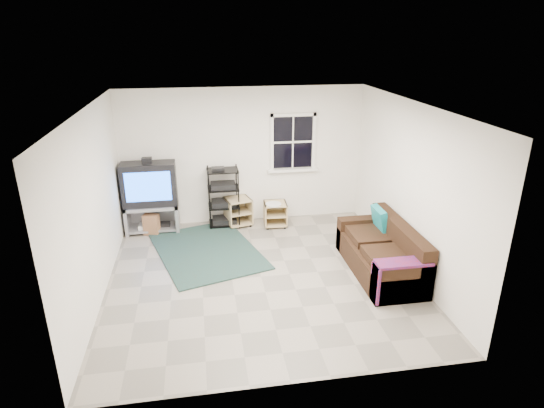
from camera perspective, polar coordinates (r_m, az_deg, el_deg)
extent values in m
plane|color=gray|center=(7.10, -1.38, -9.10)|extent=(4.60, 4.60, 0.00)
plane|color=white|center=(6.21, -1.59, 12.12)|extent=(4.60, 4.60, 0.00)
plane|color=white|center=(8.72, -3.59, 5.98)|extent=(4.60, 0.00, 4.60)
plane|color=white|center=(4.48, 2.68, -9.34)|extent=(4.60, 0.00, 4.60)
plane|color=white|center=(6.65, -21.50, -0.38)|extent=(0.00, 4.60, 4.60)
plane|color=white|center=(7.20, 16.97, 1.80)|extent=(0.00, 4.60, 4.60)
cube|color=black|center=(8.78, 2.61, 7.80)|extent=(0.80, 0.01, 1.02)
cube|color=white|center=(8.66, 2.70, 11.12)|extent=(0.88, 0.06, 0.06)
cube|color=white|center=(8.89, 2.60, 4.30)|extent=(0.98, 0.14, 0.05)
cube|color=white|center=(8.69, -0.03, 7.68)|extent=(0.06, 0.06, 1.10)
cube|color=white|center=(8.86, 5.26, 7.85)|extent=(0.06, 0.06, 1.10)
cube|color=white|center=(8.77, 2.63, 7.78)|extent=(0.78, 0.04, 0.04)
cube|color=gray|center=(8.71, -14.89, -0.22)|extent=(0.97, 0.49, 0.06)
cube|color=gray|center=(8.86, -17.68, -1.82)|extent=(0.06, 0.49, 0.53)
cube|color=gray|center=(8.76, -11.78, -1.49)|extent=(0.06, 0.49, 0.53)
cube|color=gray|center=(8.88, -14.63, -2.85)|extent=(0.85, 0.45, 0.04)
cube|color=gray|center=(9.01, -14.64, -1.12)|extent=(0.97, 0.04, 0.53)
cube|color=silver|center=(8.83, -15.44, -2.64)|extent=(0.29, 0.23, 0.08)
cube|color=black|center=(8.84, -13.28, -2.48)|extent=(0.19, 0.17, 0.06)
cube|color=black|center=(8.57, -15.16, 2.44)|extent=(0.97, 0.41, 0.80)
cube|color=blue|center=(8.37, -15.29, 2.09)|extent=(0.80, 0.01, 0.54)
cube|color=black|center=(8.45, -15.44, 5.31)|extent=(0.17, 0.13, 0.10)
cylinder|color=black|center=(8.50, -7.84, 0.32)|extent=(0.02, 0.02, 1.16)
cylinder|color=black|center=(8.52, -4.20, 0.54)|extent=(0.02, 0.02, 1.16)
cylinder|color=black|center=(8.86, -7.92, 1.19)|extent=(0.02, 0.02, 1.16)
cylinder|color=black|center=(8.88, -4.43, 1.39)|extent=(0.02, 0.02, 1.16)
cube|color=black|center=(8.88, -5.97, -2.33)|extent=(0.58, 0.42, 0.02)
cube|color=black|center=(8.86, -5.98, -1.99)|extent=(0.46, 0.34, 0.10)
cube|color=black|center=(8.75, -6.05, -0.21)|extent=(0.58, 0.42, 0.02)
cube|color=black|center=(8.73, -6.07, 0.14)|extent=(0.46, 0.34, 0.10)
cube|color=black|center=(8.63, -6.14, 1.97)|extent=(0.58, 0.42, 0.02)
cube|color=black|center=(8.61, -6.16, 2.34)|extent=(0.46, 0.34, 0.10)
cube|color=black|center=(8.52, -6.23, 4.21)|extent=(0.58, 0.42, 0.02)
cube|color=tan|center=(8.71, -4.31, 0.60)|extent=(0.55, 0.55, 0.02)
cube|color=tan|center=(8.88, -4.22, -2.25)|extent=(0.55, 0.55, 0.02)
cube|color=tan|center=(8.73, -5.61, -1.05)|extent=(0.13, 0.45, 0.49)
cube|color=tan|center=(8.86, -2.94, -0.63)|extent=(0.13, 0.45, 0.49)
cube|color=tan|center=(8.98, -4.72, -0.36)|extent=(0.41, 0.12, 0.49)
cube|color=tan|center=(8.80, -4.26, -0.96)|extent=(0.51, 0.52, 0.02)
cylinder|color=black|center=(8.69, -4.95, -3.07)|extent=(0.05, 0.05, 0.05)
cylinder|color=black|center=(9.11, -3.52, -1.84)|extent=(0.05, 0.05, 0.05)
cube|color=tan|center=(8.66, 0.42, 0.07)|extent=(0.44, 0.44, 0.02)
cube|color=tan|center=(8.82, 0.41, -2.38)|extent=(0.44, 0.44, 0.02)
cube|color=tan|center=(8.72, -0.91, -1.23)|extent=(0.04, 0.42, 0.42)
cube|color=tan|center=(8.76, 1.72, -1.11)|extent=(0.04, 0.42, 0.42)
cube|color=tan|center=(8.93, 0.26, -0.68)|extent=(0.38, 0.04, 0.42)
cube|color=tan|center=(8.75, 0.41, -1.27)|extent=(0.41, 0.42, 0.02)
cylinder|color=black|center=(8.66, -0.56, -3.06)|extent=(0.04, 0.04, 0.04)
cylinder|color=black|center=(9.00, 1.34, -2.10)|extent=(0.04, 0.04, 0.04)
cylinder|color=silver|center=(8.57, 0.19, -0.03)|extent=(0.30, 0.30, 0.02)
cube|color=black|center=(7.34, 13.34, -6.89)|extent=(0.84, 1.86, 0.39)
cube|color=black|center=(7.29, 15.84, -3.88)|extent=(0.22, 1.86, 0.40)
cube|color=black|center=(7.98, 11.20, -3.61)|extent=(0.84, 0.22, 0.58)
cube|color=black|center=(6.65, 16.06, -9.40)|extent=(0.84, 0.22, 0.58)
cube|color=black|center=(6.89, 14.10, -6.48)|extent=(0.56, 0.67, 0.12)
cube|color=black|center=(7.51, 11.92, -3.92)|extent=(0.56, 0.67, 0.12)
cube|color=teal|center=(7.62, 13.37, -1.84)|extent=(0.19, 0.45, 0.39)
cube|color=navy|center=(6.49, 16.19, -7.07)|extent=(0.77, 0.28, 0.04)
cube|color=navy|center=(6.48, 12.82, -9.69)|extent=(0.04, 0.28, 0.54)
cube|color=black|center=(7.91, -8.13, -5.83)|extent=(2.10, 2.50, 0.03)
cube|color=#895E3D|center=(8.69, -14.89, -2.49)|extent=(0.31, 0.24, 0.39)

